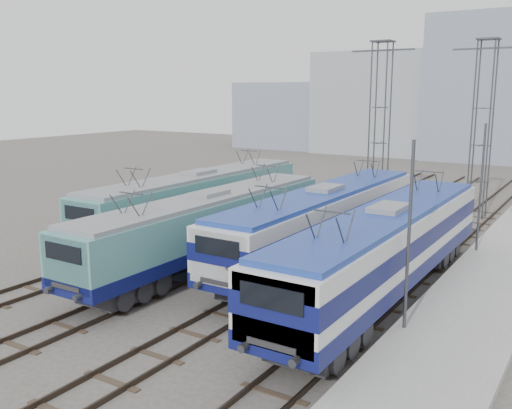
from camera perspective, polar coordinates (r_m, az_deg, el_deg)
The scene contains 12 objects.
ground at distance 23.84m, azimuth -7.43°, elevation -9.97°, with size 160.00×160.00×0.00m, color #514C47.
platform at distance 26.69m, azimuth 21.91°, elevation -8.03°, with size 4.00×70.00×0.30m, color #9E9E99.
locomotive_far_left at distance 34.59m, azimuth -5.90°, elevation 0.65°, with size 2.90×18.29×3.44m.
locomotive_center_left at distance 28.08m, azimuth -4.91°, elevation -1.96°, with size 2.79×17.63×3.32m.
locomotive_center_right at distance 28.83m, azimuth 6.73°, elevation -1.36°, with size 2.90×18.37×3.45m.
locomotive_far_right at distance 24.07m, azimuth 12.84°, elevation -3.99°, with size 2.96×18.71×3.52m.
catenary_tower_west at distance 41.60m, azimuth 12.27°, elevation 8.28°, with size 4.50×1.20×12.00m.
catenary_tower_east at distance 41.78m, azimuth 21.70°, elevation 7.76°, with size 4.50×1.20×12.00m.
mast_front at distance 20.48m, azimuth 15.02°, elevation -3.52°, with size 0.12×0.12×7.00m, color #3F4247.
mast_mid at distance 31.92m, azimuth 21.55°, elevation 1.27°, with size 0.12×0.12×7.00m, color #3F4247.
building_west at distance 83.94m, azimuth 12.82°, elevation 9.83°, with size 18.00×12.00×14.00m, color #959DA6.
building_far_west at distance 90.67m, azimuth 3.10°, elevation 8.90°, with size 14.00×10.00×10.00m, color gray.
Camera 1 is at (14.37, -16.99, 8.56)m, focal length 40.00 mm.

